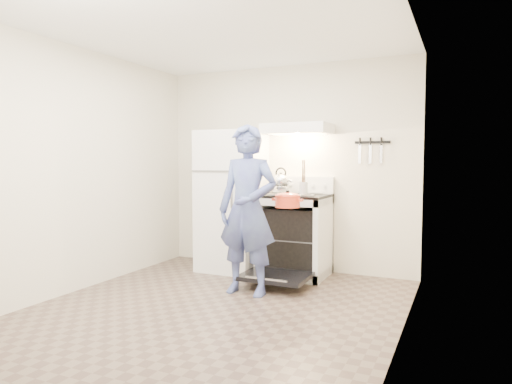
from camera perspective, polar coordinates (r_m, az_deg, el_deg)
floor at (r=4.26m, az=-5.16°, el=-14.43°), size 3.60×3.60×0.00m
back_wall at (r=5.67m, az=3.83°, el=3.00°), size 3.20×0.02×2.50m
refrigerator at (r=5.61m, az=-3.01°, el=-1.09°), size 0.70×0.70×1.70m
stove_body at (r=5.36m, az=4.86°, el=-5.54°), size 0.76×0.65×0.92m
cooktop at (r=5.30m, az=4.89°, el=-0.47°), size 0.76×0.65×0.03m
backsplash at (r=5.57m, az=5.89°, el=0.91°), size 0.76×0.07×0.20m
oven_door at (r=4.89m, az=2.44°, el=-10.48°), size 0.70×0.54×0.04m
oven_rack at (r=5.36m, az=4.86°, el=-5.75°), size 0.60×0.52×0.01m
range_hood at (r=5.37m, az=5.21°, el=7.86°), size 0.76×0.50×0.12m
knife_strip at (r=5.38m, az=14.36°, el=6.04°), size 0.40×0.02×0.03m
pizza_stone at (r=5.32m, az=5.31°, el=-5.68°), size 0.32×0.32×0.02m
tea_kettle at (r=5.46m, az=3.12°, el=1.45°), size 0.25×0.21×0.31m
utensil_jar at (r=4.99m, az=5.96°, el=0.52°), size 0.10×0.10×0.13m
person at (r=4.56m, az=-1.05°, el=-2.24°), size 0.62×0.41×1.70m
dutch_oven at (r=4.63m, az=3.96°, el=-1.22°), size 0.32×0.25×0.22m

